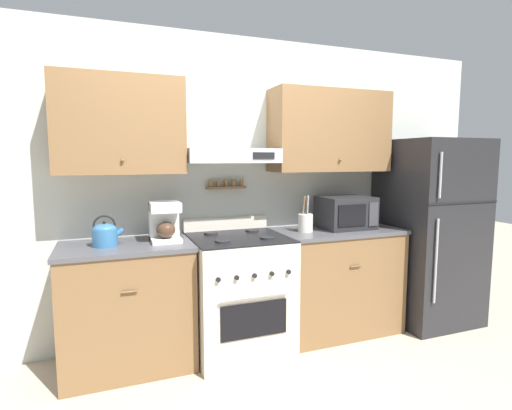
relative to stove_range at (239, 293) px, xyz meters
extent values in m
plane|color=#B2A38E|center=(0.00, -0.26, -0.47)|extent=(16.00, 16.00, 0.00)
cube|color=silver|center=(0.00, 0.40, 0.81)|extent=(5.20, 0.08, 2.55)
cube|color=brown|center=(-0.84, 0.19, 1.30)|extent=(0.91, 0.33, 0.70)
sphere|color=brown|center=(-0.84, 0.02, 1.05)|extent=(0.02, 0.02, 0.02)
cube|color=brown|center=(0.92, 0.19, 1.30)|extent=(1.08, 0.33, 0.70)
sphere|color=brown|center=(0.92, 0.02, 1.05)|extent=(0.02, 0.02, 0.02)
cube|color=#ADAFB5|center=(0.00, 0.17, 1.09)|extent=(0.74, 0.37, 0.12)
cube|color=black|center=(0.21, -0.02, 1.09)|extent=(0.18, 0.01, 0.05)
cube|color=brown|center=(0.00, 0.32, 0.82)|extent=(0.34, 0.07, 0.02)
cylinder|color=olive|center=(-0.14, 0.32, 0.86)|extent=(0.03, 0.03, 0.06)
cylinder|color=olive|center=(-0.07, 0.32, 0.86)|extent=(0.03, 0.03, 0.06)
cylinder|color=olive|center=(0.00, 0.32, 0.86)|extent=(0.03, 0.03, 0.06)
cylinder|color=olive|center=(0.07, 0.32, 0.86)|extent=(0.03, 0.03, 0.06)
cylinder|color=olive|center=(0.14, 0.32, 0.86)|extent=(0.03, 0.03, 0.06)
cube|color=brown|center=(-0.84, 0.06, -0.02)|extent=(0.91, 0.60, 0.89)
cube|color=#4C4C51|center=(-0.84, 0.06, 0.44)|extent=(0.94, 0.62, 0.03)
cylinder|color=brown|center=(-0.84, -0.25, 0.19)|extent=(0.10, 0.01, 0.01)
cube|color=brown|center=(0.92, 0.06, -0.02)|extent=(1.08, 0.60, 0.89)
cube|color=#4C4C51|center=(0.92, 0.06, 0.44)|extent=(1.10, 0.62, 0.03)
cylinder|color=brown|center=(0.92, -0.25, 0.19)|extent=(0.10, 0.01, 0.01)
cube|color=beige|center=(0.00, 0.00, -0.01)|extent=(0.73, 0.70, 0.91)
cube|color=black|center=(0.00, -0.36, -0.08)|extent=(0.50, 0.01, 0.26)
cylinder|color=#ADAFB5|center=(0.00, -0.38, 0.10)|extent=(0.51, 0.02, 0.02)
cube|color=black|center=(0.00, 0.00, 0.45)|extent=(0.73, 0.70, 0.01)
cylinder|color=#232326|center=(-0.18, -0.17, 0.47)|extent=(0.11, 0.11, 0.02)
cylinder|color=#232326|center=(0.18, -0.17, 0.47)|extent=(0.11, 0.11, 0.02)
cylinder|color=#232326|center=(-0.18, 0.17, 0.47)|extent=(0.11, 0.11, 0.02)
cylinder|color=#232326|center=(0.18, 0.17, 0.47)|extent=(0.11, 0.11, 0.02)
cylinder|color=black|center=(-0.26, -0.36, 0.25)|extent=(0.03, 0.02, 0.03)
cylinder|color=black|center=(-0.13, -0.36, 0.25)|extent=(0.03, 0.02, 0.03)
cylinder|color=black|center=(0.00, -0.36, 0.25)|extent=(0.03, 0.02, 0.03)
cylinder|color=black|center=(0.13, -0.36, 0.25)|extent=(0.03, 0.02, 0.03)
cylinder|color=black|center=(0.26, -0.36, 0.25)|extent=(0.03, 0.02, 0.03)
cube|color=beige|center=(0.00, 0.33, 0.51)|extent=(0.73, 0.04, 0.11)
cube|color=#232326|center=(1.89, -0.03, 0.39)|extent=(0.77, 0.75, 1.71)
cube|color=black|center=(1.89, -0.41, 0.69)|extent=(0.77, 0.01, 0.01)
cylinder|color=#ADAFB5|center=(1.59, -0.42, 0.93)|extent=(0.02, 0.02, 0.38)
cylinder|color=#ADAFB5|center=(1.59, -0.42, 0.22)|extent=(0.02, 0.02, 0.72)
cylinder|color=teal|center=(-0.97, 0.04, 0.51)|extent=(0.17, 0.17, 0.12)
ellipsoid|color=teal|center=(-0.97, 0.04, 0.58)|extent=(0.16, 0.16, 0.07)
sphere|color=black|center=(-0.97, 0.04, 0.62)|extent=(0.02, 0.02, 0.02)
cylinder|color=teal|center=(-0.89, 0.04, 0.53)|extent=(0.11, 0.04, 0.09)
torus|color=black|center=(-0.97, 0.04, 0.60)|extent=(0.15, 0.01, 0.15)
cube|color=white|center=(-0.55, 0.04, 0.47)|extent=(0.22, 0.23, 0.03)
cube|color=white|center=(-0.55, 0.12, 0.60)|extent=(0.22, 0.08, 0.29)
cube|color=white|center=(-0.55, 0.03, 0.71)|extent=(0.22, 0.19, 0.07)
ellipsoid|color=#4C3323|center=(-0.55, 0.02, 0.54)|extent=(0.14, 0.14, 0.12)
cube|color=#232326|center=(1.02, 0.06, 0.59)|extent=(0.45, 0.36, 0.28)
cube|color=black|center=(0.96, -0.12, 0.59)|extent=(0.27, 0.01, 0.18)
cube|color=#38383D|center=(1.18, -0.12, 0.59)|extent=(0.09, 0.01, 0.20)
cylinder|color=silver|center=(0.61, 0.04, 0.53)|extent=(0.13, 0.13, 0.15)
cylinder|color=olive|center=(0.59, 0.03, 0.68)|extent=(0.01, 0.05, 0.16)
cylinder|color=#28282B|center=(0.62, 0.05, 0.68)|extent=(0.01, 0.04, 0.16)
cylinder|color=#B2B2B7|center=(0.64, 0.05, 0.68)|extent=(0.01, 0.03, 0.16)
camera|label=1|loc=(-0.96, -2.92, 1.06)|focal=28.00mm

